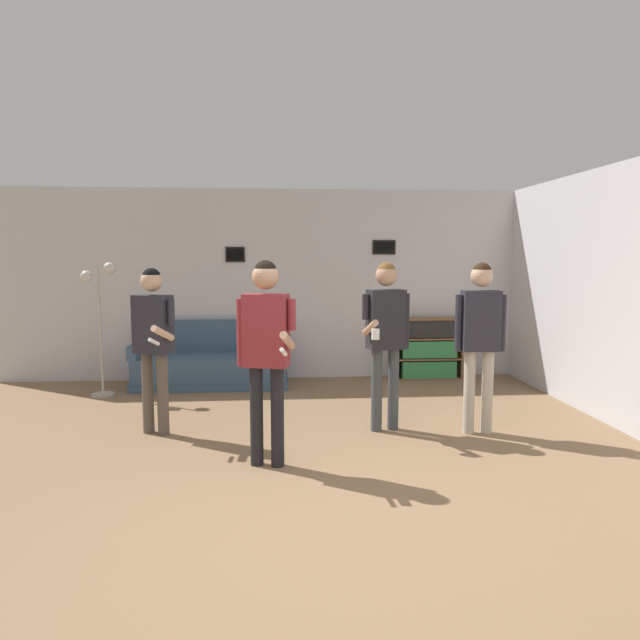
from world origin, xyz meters
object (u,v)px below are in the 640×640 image
Objects in this scene: floor_lamp at (100,309)px; person_player_foreground_center at (266,340)px; person_watcher_holding_cup at (386,328)px; person_spectator_near_bookshelf at (480,329)px; bookshelf at (428,348)px; person_player_foreground_left at (153,333)px; couch at (212,364)px.

person_player_foreground_center is at bearing -50.89° from floor_lamp.
person_spectator_near_bookshelf is (0.90, -0.17, -0.00)m from person_watcher_holding_cup.
bookshelf is 0.58× the size of person_player_foreground_left.
bookshelf is at bearing 85.89° from person_spectator_near_bookshelf.
person_watcher_holding_cup is (2.29, -0.06, 0.04)m from person_player_foreground_left.
person_spectator_near_bookshelf is at bearing -94.11° from bookshelf.
floor_lamp is 1.02× the size of person_player_foreground_left.
person_watcher_holding_cup reaches higher than bookshelf.
person_player_foreground_center is 2.20m from person_spectator_near_bookshelf.
person_player_foreground_center is at bearing -160.59° from person_spectator_near_bookshelf.
floor_lamp is at bearing 156.04° from person_spectator_near_bookshelf.
bookshelf is 0.56× the size of person_player_foreground_center.
person_watcher_holding_cup reaches higher than person_spectator_near_bookshelf.
person_spectator_near_bookshelf is at bearing -23.96° from floor_lamp.
person_watcher_holding_cup reaches higher than couch.
person_player_foreground_left is at bearing 139.31° from person_player_foreground_center.
floor_lamp reaches higher than person_player_foreground_left.
person_spectator_near_bookshelf reaches higher than couch.
bookshelf is 4.05m from person_player_foreground_center.
person_watcher_holding_cup reaches higher than floor_lamp.
floor_lamp reaches higher than couch.
couch is 1.26× the size of person_player_foreground_left.
person_watcher_holding_cup is at bearing -27.31° from floor_lamp.
person_player_foreground_left is 2.29m from person_watcher_holding_cup.
bookshelf is at bearing 65.66° from person_watcher_holding_cup.
person_player_foreground_left reaches higher than bookshelf.
couch is 3.05m from person_watcher_holding_cup.
floor_lamp is at bearing 121.27° from person_player_foreground_left.
bookshelf is (3.06, 0.20, 0.15)m from couch.
couch is 1.20× the size of person_player_foreground_center.
floor_lamp is 4.58m from person_spectator_near_bookshelf.
couch is at bearing 104.41° from person_player_foreground_center.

